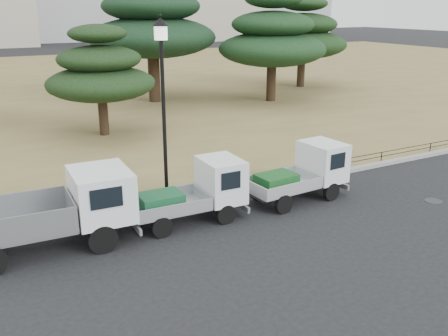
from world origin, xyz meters
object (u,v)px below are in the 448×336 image
truck_large (55,209)px  street_lamp (163,81)px  truck_kei_front (196,192)px  truck_kei_rear (303,173)px

truck_large → street_lamp: street_lamp is taller
truck_kei_front → truck_kei_rear: same height
truck_large → truck_kei_rear: bearing=0.7°
street_lamp → truck_kei_rear: bearing=-21.0°
truck_large → truck_kei_front: 4.18m
truck_kei_front → truck_large: bearing=179.6°
truck_large → truck_kei_front: (4.17, -0.13, -0.22)m
truck_kei_rear → street_lamp: size_ratio=0.62×
truck_large → street_lamp: size_ratio=0.81×
truck_large → truck_kei_rear: size_ratio=1.31×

